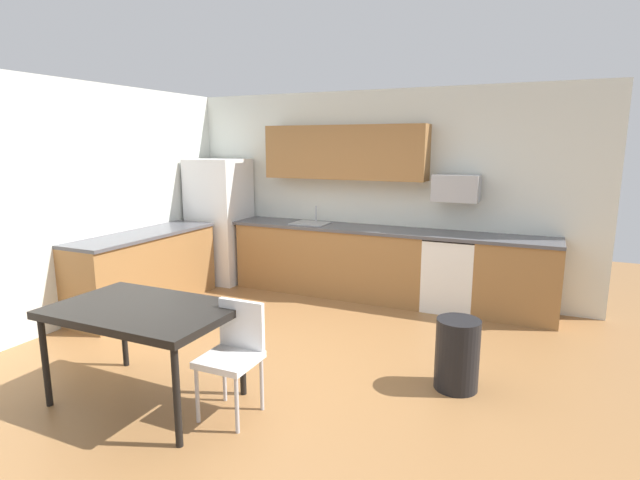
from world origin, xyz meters
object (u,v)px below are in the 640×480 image
at_px(refrigerator, 220,221).
at_px(microwave, 456,188).
at_px(trash_bin, 457,354).
at_px(dining_table, 143,315).
at_px(chair_near_table, 234,349).
at_px(oven_range, 451,273).

xyz_separation_m(refrigerator, microwave, (3.35, 0.18, 0.59)).
relative_size(microwave, trash_bin, 0.90).
distance_m(refrigerator, dining_table, 3.56).
bearing_deg(trash_bin, dining_table, -151.07).
bearing_deg(trash_bin, refrigerator, 152.37).
bearing_deg(chair_near_table, refrigerator, 127.19).
height_order(refrigerator, microwave, refrigerator).
bearing_deg(microwave, refrigerator, -176.92).
bearing_deg(chair_near_table, trash_bin, 36.20).
bearing_deg(dining_table, oven_range, 61.52).
bearing_deg(refrigerator, trash_bin, -27.63).
xyz_separation_m(chair_near_table, trash_bin, (1.46, 1.07, -0.20)).
relative_size(microwave, dining_table, 0.39).
bearing_deg(refrigerator, oven_range, 1.37).
xyz_separation_m(refrigerator, dining_table, (1.58, -3.19, -0.19)).
xyz_separation_m(oven_range, chair_near_table, (-1.04, -3.13, 0.05)).
height_order(refrigerator, oven_range, refrigerator).
bearing_deg(dining_table, refrigerator, 116.28).
relative_size(oven_range, dining_table, 0.65).
bearing_deg(chair_near_table, microwave, 72.15).
distance_m(oven_range, chair_near_table, 3.29).
height_order(dining_table, chair_near_table, chair_near_table).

